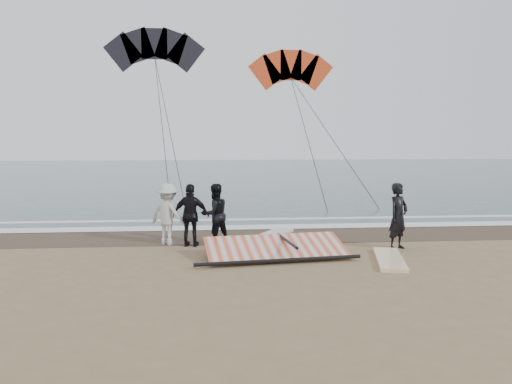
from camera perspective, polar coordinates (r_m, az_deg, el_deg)
ground at (r=12.23m, az=6.29°, el=-8.97°), size 120.00×120.00×0.00m
sea at (r=44.75m, az=-1.85°, el=2.15°), size 120.00×54.00×0.02m
wet_sand at (r=16.55m, az=3.29°, el=-4.90°), size 120.00×2.80×0.01m
foam_near at (r=17.91m, az=2.66°, el=-3.97°), size 120.00×0.90×0.01m
foam_far at (r=19.57m, az=2.01°, el=-3.09°), size 120.00×0.45×0.01m
man_main at (r=14.89m, az=15.95°, el=-2.67°), size 0.83×0.77×1.91m
board_white at (r=13.56m, az=15.02°, el=-7.42°), size 1.21×2.47×0.10m
board_cream at (r=16.15m, az=1.65°, el=-5.01°), size 1.78×2.36×0.10m
trio_cluster at (r=14.98m, az=-7.67°, el=-2.56°), size 2.64×1.23×1.85m
sail_rig at (r=13.58m, az=1.93°, el=-6.55°), size 4.32×2.17×0.50m
kite_red at (r=34.55m, az=4.03°, el=13.46°), size 6.20×6.64×14.91m
kite_dark at (r=34.94m, az=-11.51°, el=15.36°), size 7.41×5.83×14.48m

